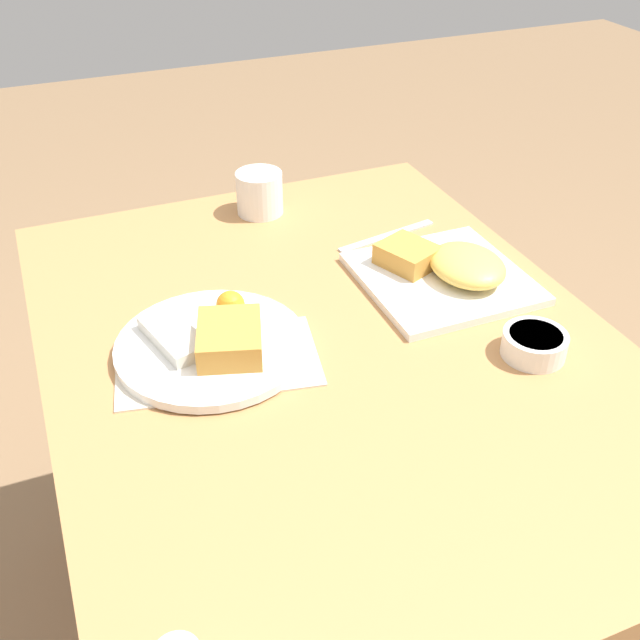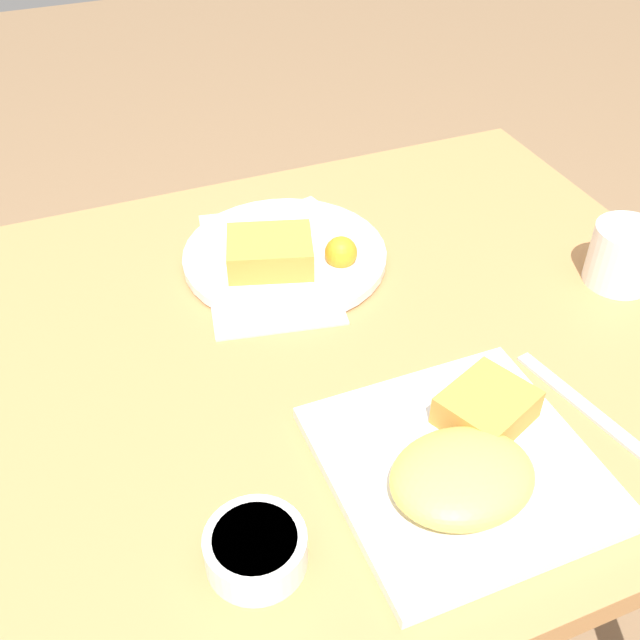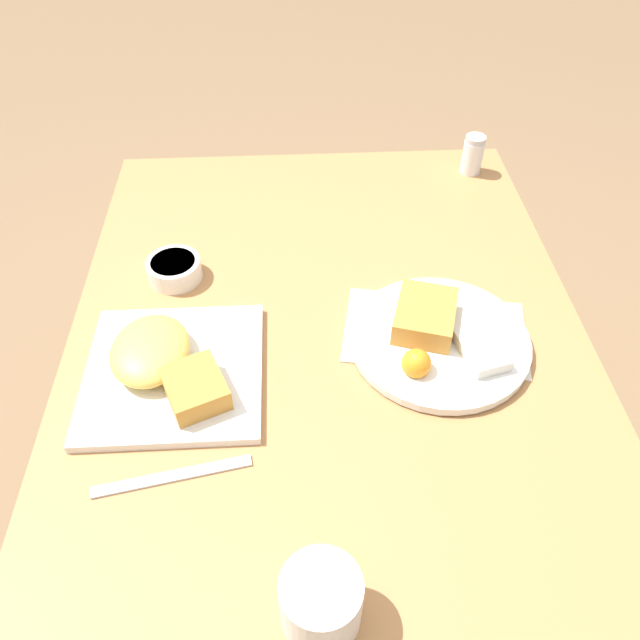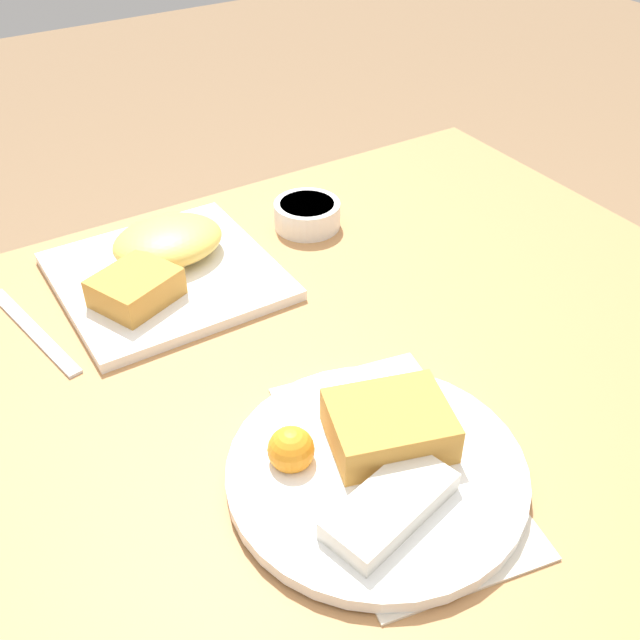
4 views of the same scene
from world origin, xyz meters
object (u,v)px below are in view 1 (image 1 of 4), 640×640
Objects in this scene: butter_knife at (387,236)px; plate_square_near at (447,270)px; coffee_mug at (260,193)px; plate_oval_far at (214,341)px; sauce_ramekin at (534,344)px.

plate_square_near is at bearing 87.09° from butter_knife.
coffee_mug reaches higher than butter_knife.
plate_oval_far is 3.00× the size of sauce_ramekin.
plate_oval_far is 0.46m from sauce_ramekin.
butter_knife is (0.21, -0.39, -0.02)m from plate_oval_far.
butter_knife is at bearing 7.63° from plate_square_near.
butter_knife is (0.17, 0.02, -0.02)m from plate_square_near.
sauce_ramekin is 0.40m from butter_knife.
plate_square_near is 2.94× the size of coffee_mug.
sauce_ramekin is 1.05× the size of coffee_mug.
coffee_mug is (0.58, 0.22, 0.02)m from sauce_ramekin.
sauce_ramekin is (-0.18, -0.42, 0.00)m from plate_oval_far.
sauce_ramekin is 0.62m from coffee_mug.
plate_square_near reaches higher than plate_oval_far.
butter_knife is 0.26m from coffee_mug.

